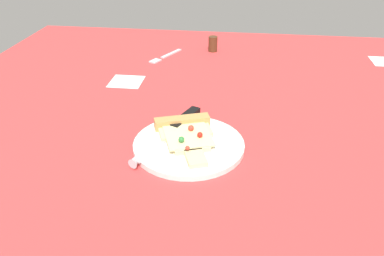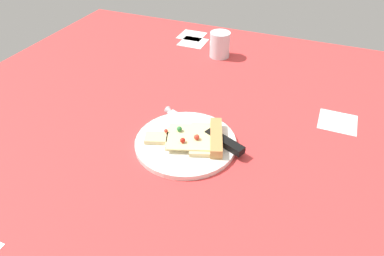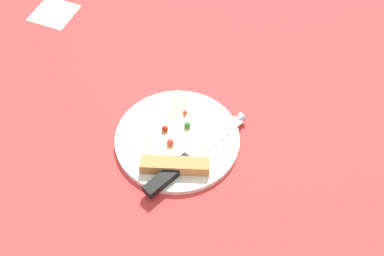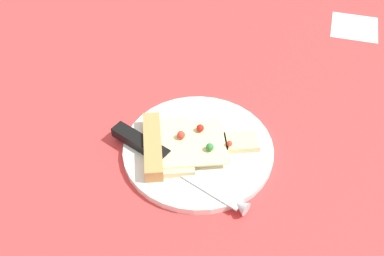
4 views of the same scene
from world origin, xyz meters
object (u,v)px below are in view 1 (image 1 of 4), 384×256
plate (189,145)px  pepper_shaker (213,44)px  pizza_slice (186,133)px  fork (165,56)px  knife (174,128)px

plate → pepper_shaker: pepper_shaker is taller
plate → pizza_slice: (-2.44, -0.87, 1.37)cm
fork → pizza_slice: bearing=132.8°
knife → fork: 49.67cm
pizza_slice → plate: bearing=89.9°
knife → pepper_shaker: pepper_shaker is taller
pepper_shaker → fork: size_ratio=0.35×
plate → pepper_shaker: bearing=-180.0°
knife → fork: knife is taller
plate → pizza_slice: pizza_slice is taller
pizza_slice → pepper_shaker: 58.08cm
plate → pizza_slice: size_ratio=1.20×
plate → pepper_shaker: size_ratio=4.49×
plate → pizza_slice: bearing=-160.5°
knife → fork: size_ratio=1.58×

